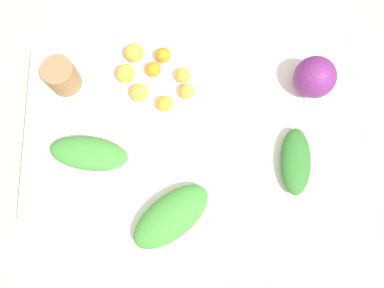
{
  "coord_description": "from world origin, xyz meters",
  "views": [
    {
      "loc": [
        0.01,
        0.4,
        2.24
      ],
      "look_at": [
        0.0,
        0.0,
        0.75
      ],
      "focal_mm": 35.0,
      "sensor_mm": 36.0,
      "label": 1
    }
  ],
  "objects_px": {
    "orange_5": "(187,92)",
    "orange_6": "(126,73)",
    "orange_4": "(134,53)",
    "paper_bag": "(62,76)",
    "orange_2": "(154,69)",
    "greens_bunch_scallion": "(89,154)",
    "orange_7": "(163,55)",
    "orange_1": "(183,75)",
    "greens_bunch_beet_tops": "(171,216)",
    "orange_0": "(165,104)",
    "greens_bunch_chard": "(296,161)",
    "cabbage_purple": "(315,77)",
    "orange_3": "(140,93)"
  },
  "relations": [
    {
      "from": "orange_1",
      "to": "cabbage_purple",
      "type": "bearing_deg",
      "value": 174.24
    },
    {
      "from": "greens_bunch_beet_tops",
      "to": "orange_1",
      "type": "distance_m",
      "value": 0.6
    },
    {
      "from": "greens_bunch_scallion",
      "to": "orange_3",
      "type": "distance_m",
      "value": 0.33
    },
    {
      "from": "orange_6",
      "to": "orange_7",
      "type": "xyz_separation_m",
      "value": [
        -0.16,
        -0.08,
        -0.01
      ]
    },
    {
      "from": "paper_bag",
      "to": "greens_bunch_scallion",
      "type": "bearing_deg",
      "value": 109.46
    },
    {
      "from": "orange_6",
      "to": "greens_bunch_chard",
      "type": "bearing_deg",
      "value": 149.15
    },
    {
      "from": "greens_bunch_scallion",
      "to": "orange_7",
      "type": "relative_size",
      "value": 4.73
    },
    {
      "from": "orange_1",
      "to": "orange_6",
      "type": "bearing_deg",
      "value": -3.13
    },
    {
      "from": "orange_0",
      "to": "cabbage_purple",
      "type": "bearing_deg",
      "value": -173.17
    },
    {
      "from": "orange_0",
      "to": "orange_1",
      "type": "distance_m",
      "value": 0.15
    },
    {
      "from": "paper_bag",
      "to": "orange_0",
      "type": "relative_size",
      "value": 2.01
    },
    {
      "from": "orange_4",
      "to": "orange_6",
      "type": "relative_size",
      "value": 1.02
    },
    {
      "from": "paper_bag",
      "to": "orange_3",
      "type": "height_order",
      "value": "paper_bag"
    },
    {
      "from": "greens_bunch_chard",
      "to": "orange_6",
      "type": "distance_m",
      "value": 0.8
    },
    {
      "from": "orange_0",
      "to": "orange_1",
      "type": "xyz_separation_m",
      "value": [
        -0.08,
        -0.13,
        -0.0
      ]
    },
    {
      "from": "greens_bunch_scallion",
      "to": "orange_7",
      "type": "height_order",
      "value": "greens_bunch_scallion"
    },
    {
      "from": "paper_bag",
      "to": "orange_6",
      "type": "relative_size",
      "value": 1.69
    },
    {
      "from": "greens_bunch_scallion",
      "to": "orange_0",
      "type": "bearing_deg",
      "value": -146.77
    },
    {
      "from": "orange_4",
      "to": "orange_5",
      "type": "distance_m",
      "value": 0.29
    },
    {
      "from": "orange_5",
      "to": "orange_4",
      "type": "bearing_deg",
      "value": -39.92
    },
    {
      "from": "greens_bunch_chard",
      "to": "orange_4",
      "type": "distance_m",
      "value": 0.82
    },
    {
      "from": "greens_bunch_chard",
      "to": "orange_3",
      "type": "xyz_separation_m",
      "value": [
        0.63,
        -0.32,
        -0.0
      ]
    },
    {
      "from": "orange_4",
      "to": "orange_5",
      "type": "height_order",
      "value": "orange_4"
    },
    {
      "from": "greens_bunch_chard",
      "to": "orange_7",
      "type": "relative_size",
      "value": 4.07
    },
    {
      "from": "orange_1",
      "to": "greens_bunch_beet_tops",
      "type": "bearing_deg",
      "value": 83.88
    },
    {
      "from": "greens_bunch_chard",
      "to": "orange_7",
      "type": "bearing_deg",
      "value": -43.27
    },
    {
      "from": "orange_1",
      "to": "orange_5",
      "type": "xyz_separation_m",
      "value": [
        -0.02,
        0.08,
        -0.0
      ]
    },
    {
      "from": "greens_bunch_scallion",
      "to": "orange_7",
      "type": "distance_m",
      "value": 0.53
    },
    {
      "from": "greens_bunch_chard",
      "to": "orange_6",
      "type": "height_order",
      "value": "orange_6"
    },
    {
      "from": "greens_bunch_scallion",
      "to": "orange_1",
      "type": "relative_size",
      "value": 4.86
    },
    {
      "from": "orange_2",
      "to": "orange_4",
      "type": "height_order",
      "value": "orange_4"
    },
    {
      "from": "greens_bunch_scallion",
      "to": "orange_6",
      "type": "relative_size",
      "value": 3.97
    },
    {
      "from": "paper_bag",
      "to": "orange_5",
      "type": "relative_size",
      "value": 2.07
    },
    {
      "from": "greens_bunch_scallion",
      "to": "orange_0",
      "type": "height_order",
      "value": "greens_bunch_scallion"
    },
    {
      "from": "cabbage_purple",
      "to": "paper_bag",
      "type": "relative_size",
      "value": 1.28
    },
    {
      "from": "paper_bag",
      "to": "orange_2",
      "type": "bearing_deg",
      "value": -174.59
    },
    {
      "from": "greens_bunch_scallion",
      "to": "orange_1",
      "type": "height_order",
      "value": "greens_bunch_scallion"
    },
    {
      "from": "paper_bag",
      "to": "orange_7",
      "type": "bearing_deg",
      "value": -166.55
    },
    {
      "from": "cabbage_purple",
      "to": "orange_7",
      "type": "relative_size",
      "value": 2.57
    },
    {
      "from": "greens_bunch_beet_tops",
      "to": "orange_2",
      "type": "distance_m",
      "value": 0.63
    },
    {
      "from": "orange_5",
      "to": "orange_7",
      "type": "relative_size",
      "value": 0.97
    },
    {
      "from": "orange_2",
      "to": "orange_7",
      "type": "relative_size",
      "value": 0.97
    },
    {
      "from": "greens_bunch_chard",
      "to": "orange_4",
      "type": "xyz_separation_m",
      "value": [
        0.65,
        -0.51,
        0.0
      ]
    },
    {
      "from": "orange_0",
      "to": "greens_bunch_scallion",
      "type": "bearing_deg",
      "value": 33.23
    },
    {
      "from": "orange_5",
      "to": "orange_6",
      "type": "bearing_deg",
      "value": -19.2
    },
    {
      "from": "orange_0",
      "to": "orange_1",
      "type": "relative_size",
      "value": 1.03
    },
    {
      "from": "orange_0",
      "to": "orange_7",
      "type": "bearing_deg",
      "value": -89.01
    },
    {
      "from": "greens_bunch_beet_tops",
      "to": "orange_7",
      "type": "distance_m",
      "value": 0.69
    },
    {
      "from": "paper_bag",
      "to": "orange_2",
      "type": "distance_m",
      "value": 0.39
    },
    {
      "from": "greens_bunch_beet_tops",
      "to": "orange_7",
      "type": "bearing_deg",
      "value": -88.3
    }
  ]
}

